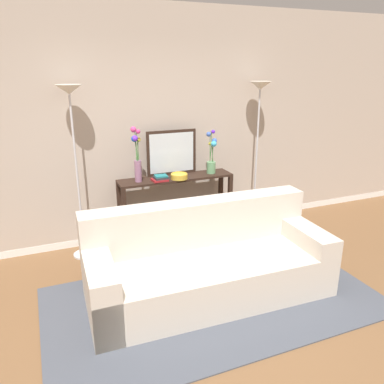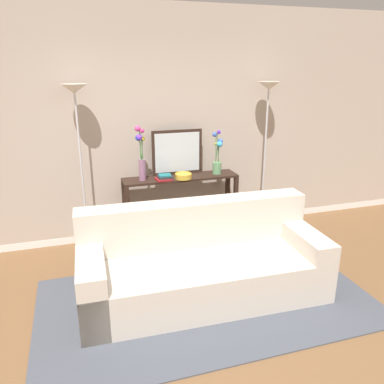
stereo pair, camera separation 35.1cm
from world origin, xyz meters
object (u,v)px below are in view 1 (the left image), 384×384
Objects in this scene: vase_short_flowers at (212,158)px; fruit_bowl at (179,176)px; vase_tall_flowers at (137,156)px; book_row_under_console at (141,241)px; couch at (207,264)px; floor_lamp_left at (72,125)px; wall_mirror at (172,153)px; book_stack at (160,178)px; console_table at (176,197)px; floor_lamp_right at (259,115)px.

fruit_bowl is (-0.47, -0.08, -0.17)m from vase_short_flowers.
vase_tall_flowers is 1.10m from book_row_under_console.
vase_tall_flowers is at bearing -179.28° from vase_short_flowers.
fruit_bowl is at bearing -10.56° from book_row_under_console.
vase_tall_flowers reaches higher than fruit_bowl.
floor_lamp_left reaches higher than couch.
wall_mirror is at bearing 93.64° from fruit_bowl.
book_stack reaches higher than couch.
couch is 1.63× the size of console_table.
vase_short_flowers is 2.72× the size of fruit_bowl.
couch is at bearing -86.20° from book_stack.
couch is 2.05m from floor_lamp_left.
vase_short_flowers is 2.84× the size of book_stack.
vase_tall_flowers is (-0.49, -0.02, 0.58)m from console_table.
book_stack is at bearing -5.22° from floor_lamp_left.
couch is 11.39× the size of fruit_bowl.
vase_tall_flowers is 0.39m from book_stack.
floor_lamp_right is 9.97× the size of book_stack.
floor_lamp_left reaches higher than wall_mirror.
book_row_under_console is at bearing 62.38° from vase_tall_flowers.
fruit_bowl is at bearing -8.00° from vase_tall_flowers.
book_stack is (0.94, -0.09, -0.67)m from floor_lamp_left.
vase_tall_flowers is 3.33× the size of book_stack.
wall_mirror is 2.78× the size of book_row_under_console.
vase_short_flowers reaches higher than couch.
book_stack reaches higher than book_row_under_console.
wall_mirror is at bearing 173.57° from floor_lamp_right.
console_table is at bearing 178.97° from vase_short_flowers.
couch is at bearing -97.64° from fruit_bowl.
book_row_under_console is at bearing 179.48° from vase_short_flowers.
vase_tall_flowers is (0.68, -0.02, -0.39)m from floor_lamp_left.
book_stack is at bearing -176.42° from floor_lamp_right.
fruit_bowl is 0.96m from book_row_under_console.
book_row_under_console is (-0.96, 0.01, -0.99)m from vase_short_flowers.
fruit_bowl reaches higher than console_table.
couch is at bearing -116.45° from vase_short_flowers.
book_stack is at bearing -159.10° from console_table.
couch is 1.55m from vase_tall_flowers.
floor_lamp_right reaches higher than book_row_under_console.
wall_mirror is 3.11× the size of fruit_bowl.
vase_short_flowers is at bearing 6.32° from book_stack.
book_stack is at bearing 93.80° from couch.
console_table is 0.39m from book_stack.
floor_lamp_left is 1.25m from wall_mirror.
couch reaches higher than book_row_under_console.
floor_lamp_right reaches higher than wall_mirror.
floor_lamp_right is 1.23m from wall_mirror.
vase_short_flowers reaches higher than book_row_under_console.
floor_lamp_right is 2.20m from book_row_under_console.
floor_lamp_right is (1.15, -0.00, 0.97)m from console_table.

